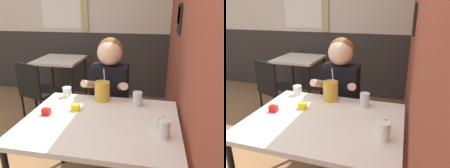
% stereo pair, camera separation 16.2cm
% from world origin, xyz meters
% --- Properties ---
extents(brick_wall_right, '(0.08, 4.65, 2.70)m').
position_xyz_m(brick_wall_right, '(1.35, 1.33, 1.35)').
color(brick_wall_right, brown).
rests_on(brick_wall_right, ground_plane).
extents(back_wall, '(5.64, 0.09, 2.70)m').
position_xyz_m(back_wall, '(-0.02, 2.68, 1.36)').
color(back_wall, beige).
rests_on(back_wall, ground_plane).
extents(main_table, '(1.09, 0.85, 0.75)m').
position_xyz_m(main_table, '(0.75, 0.32, 0.69)').
color(main_table, beige).
rests_on(main_table, ground_plane).
extents(background_table, '(0.68, 0.70, 0.75)m').
position_xyz_m(background_table, '(-0.35, 2.10, 0.66)').
color(background_table, beige).
rests_on(background_table, ground_plane).
extents(chair_near_window, '(0.52, 0.52, 0.87)m').
position_xyz_m(chair_near_window, '(-0.36, 1.38, 0.51)').
color(chair_near_window, black).
rests_on(chair_near_window, ground_plane).
extents(person_seated, '(0.42, 0.42, 1.25)m').
position_xyz_m(person_seated, '(0.70, 0.90, 0.69)').
color(person_seated, black).
rests_on(person_seated, ground_plane).
extents(cocktail_pitcher, '(0.13, 0.13, 0.28)m').
position_xyz_m(cocktail_pitcher, '(0.68, 0.66, 0.84)').
color(cocktail_pitcher, gold).
rests_on(cocktail_pitcher, main_table).
extents(glass_near_pitcher, '(0.08, 0.08, 0.09)m').
position_xyz_m(glass_near_pitcher, '(0.35, 0.68, 0.80)').
color(glass_near_pitcher, silver).
rests_on(glass_near_pitcher, main_table).
extents(glass_center, '(0.07, 0.07, 0.11)m').
position_xyz_m(glass_center, '(1.18, 0.19, 0.81)').
color(glass_center, silver).
rests_on(glass_center, main_table).
extents(glass_far_side, '(0.07, 0.07, 0.09)m').
position_xyz_m(glass_far_side, '(1.15, 0.30, 0.80)').
color(glass_far_side, silver).
rests_on(glass_far_side, main_table).
extents(glass_by_brick, '(0.08, 0.08, 0.11)m').
position_xyz_m(glass_by_brick, '(0.98, 0.62, 0.81)').
color(glass_by_brick, silver).
rests_on(glass_by_brick, main_table).
extents(condiment_ketchup, '(0.06, 0.04, 0.05)m').
position_xyz_m(condiment_ketchup, '(0.34, 0.32, 0.78)').
color(condiment_ketchup, '#B7140F').
rests_on(condiment_ketchup, main_table).
extents(condiment_mustard, '(0.06, 0.04, 0.05)m').
position_xyz_m(condiment_mustard, '(0.52, 0.43, 0.78)').
color(condiment_mustard, yellow).
rests_on(condiment_mustard, main_table).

